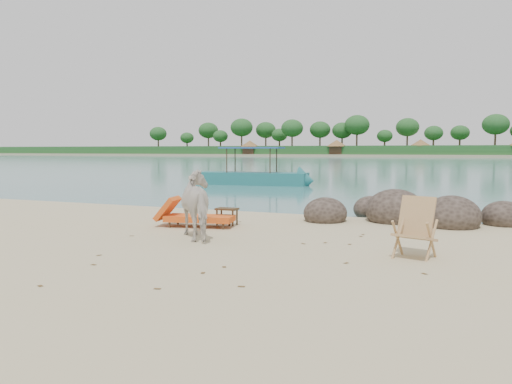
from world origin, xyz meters
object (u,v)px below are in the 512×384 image
cow (201,205)px  lounge_chair (200,215)px  boulders (419,215)px  side_table (227,218)px  deck_chair (415,230)px  boat_near (252,153)px

cow → lounge_chair: (-0.77, 1.31, -0.41)m
boulders → side_table: boulders is taller
deck_chair → boat_near: 19.78m
cow → boat_near: size_ratio=0.24×
boat_near → lounge_chair: bearing=-76.5°
cow → boulders: bearing=-179.3°
cow → side_table: bearing=-126.6°
boulders → lounge_chair: boulders is taller
deck_chair → lounge_chair: bearing=178.7°
deck_chair → boat_near: size_ratio=0.15×
side_table → lounge_chair: bearing=-139.8°
boulders → cow: cow is taller
boulders → lounge_chair: 5.64m
boat_near → side_table: bearing=-74.2°
cow → side_table: (-0.25, 1.77, -0.51)m
deck_chair → boat_near: (-10.28, 16.86, 1.18)m
boulders → deck_chair: 4.52m
boulders → deck_chair: (0.29, -4.50, 0.30)m
side_table → boat_near: size_ratio=0.08×
cow → deck_chair: size_ratio=1.63×
boulders → lounge_chair: size_ratio=3.11×
boat_near → deck_chair: bearing=-63.7°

